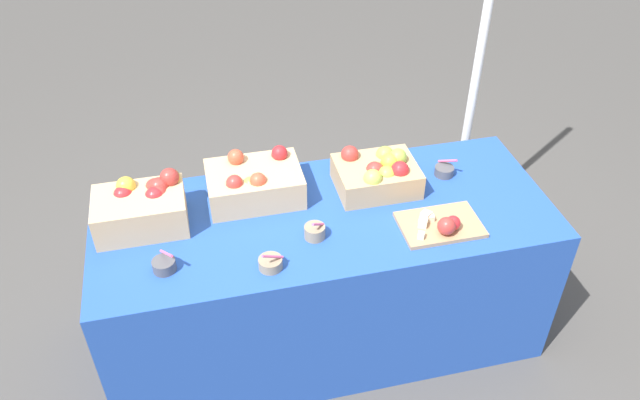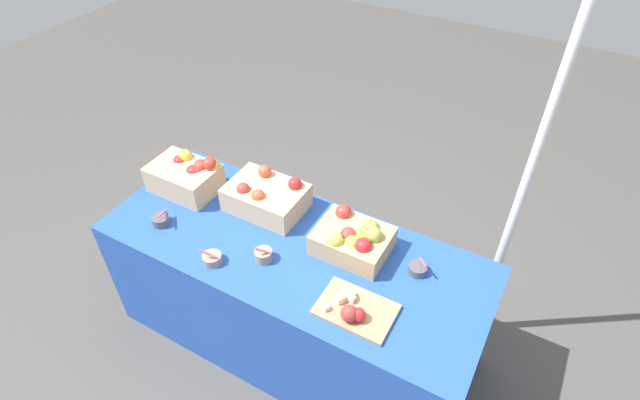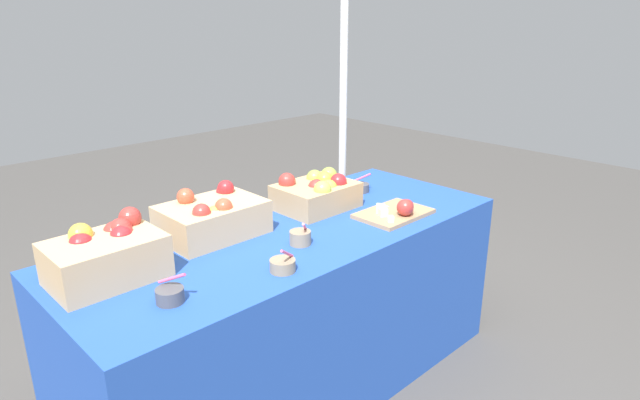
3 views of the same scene
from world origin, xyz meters
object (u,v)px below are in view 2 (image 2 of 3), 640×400
cutting_board_front (354,310)px  sample_bowl_far (212,259)px  apple_crate_left (187,175)px  apple_crate_right (354,239)px  apple_crate_middle (267,196)px  sample_bowl_extra (418,269)px  sample_bowl_mid (161,220)px  sample_bowl_near (263,255)px  tent_pole (524,188)px

cutting_board_front → sample_bowl_far: (-0.70, -0.06, -0.00)m
apple_crate_left → apple_crate_right: (0.98, 0.02, -0.02)m
apple_crate_middle → sample_bowl_extra: apple_crate_middle is taller
cutting_board_front → sample_bowl_mid: bearing=179.0°
sample_bowl_near → tent_pole: 1.21m
cutting_board_front → sample_bowl_near: sample_bowl_near is taller
cutting_board_front → sample_bowl_far: bearing=-175.1°
sample_bowl_extra → tent_pole: tent_pole is taller
apple_crate_right → cutting_board_front: size_ratio=1.06×
apple_crate_middle → tent_pole: size_ratio=0.18×
apple_crate_right → apple_crate_middle: bearing=173.8°
apple_crate_left → sample_bowl_far: 0.58m
apple_crate_middle → cutting_board_front: bearing=-28.9°
sample_bowl_mid → tent_pole: 1.73m
sample_bowl_near → cutting_board_front: bearing=-7.8°
apple_crate_middle → apple_crate_right: bearing=-6.2°
apple_crate_middle → apple_crate_right: 0.53m
sample_bowl_near → tent_pole: bearing=35.8°
apple_crate_left → cutting_board_front: apple_crate_left is taller
sample_bowl_mid → sample_bowl_extra: bearing=14.8°
sample_bowl_near → sample_bowl_mid: bearing=-175.1°
apple_crate_left → apple_crate_middle: apple_crate_left is taller
cutting_board_front → sample_bowl_far: sample_bowl_far is taller
apple_crate_right → sample_bowl_extra: (0.32, 0.02, -0.05)m
apple_crate_left → sample_bowl_mid: 0.30m
sample_bowl_far → tent_pole: bearing=35.3°
cutting_board_front → sample_bowl_extra: sample_bowl_extra is taller
apple_crate_left → tent_pole: size_ratio=0.17×
apple_crate_middle → sample_bowl_extra: 0.84m
sample_bowl_mid → sample_bowl_extra: sample_bowl_mid is taller
tent_pole → sample_bowl_far: bearing=-144.7°
apple_crate_middle → apple_crate_right: (0.52, -0.06, -0.00)m
apple_crate_middle → cutting_board_front: apple_crate_middle is taller
sample_bowl_far → sample_bowl_near: bearing=33.1°
apple_crate_right → cutting_board_front: bearing=-62.9°
tent_pole → apple_crate_middle: bearing=-161.7°
sample_bowl_near → apple_crate_middle: bearing=121.0°
apple_crate_middle → cutting_board_front: size_ratio=1.21×
cutting_board_front → sample_bowl_extra: 0.38m
sample_bowl_near → tent_pole: (0.96, 0.69, 0.29)m
apple_crate_middle → sample_bowl_mid: (-0.40, -0.36, -0.05)m
cutting_board_front → sample_bowl_extra: (0.15, 0.34, -0.00)m
cutting_board_front → tent_pole: tent_pole is taller
apple_crate_middle → cutting_board_front: 0.79m
sample_bowl_extra → apple_crate_middle: bearing=177.5°
cutting_board_front → apple_crate_left: bearing=165.0°
sample_bowl_near → sample_bowl_far: same height
apple_crate_left → sample_bowl_far: bearing=-39.4°
apple_crate_middle → apple_crate_left: bearing=-170.8°
sample_bowl_far → cutting_board_front: bearing=4.9°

